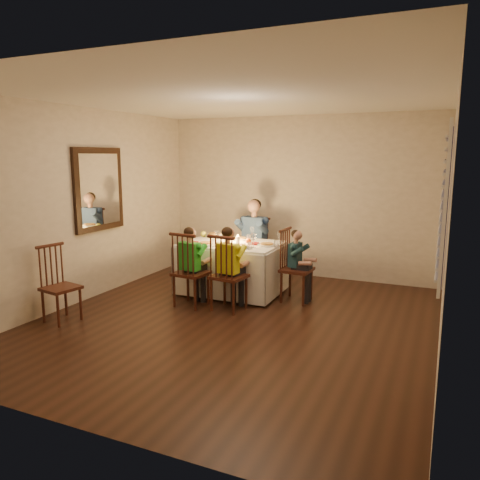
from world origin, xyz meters
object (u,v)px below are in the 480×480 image
at_px(chair_extra, 63,321).
at_px(child_yellow, 229,310).
at_px(chair_near_right, 229,310).
at_px(adult, 253,279).
at_px(chair_near_left, 192,305).
at_px(chair_end, 296,301).
at_px(chair_adult, 253,279).
at_px(child_green, 192,305).
at_px(serving_bowl, 215,236).
at_px(child_teal, 296,301).
at_px(dining_table, 232,257).

bearing_deg(chair_extra, child_yellow, -43.42).
distance_m(chair_near_right, adult, 1.55).
relative_size(chair_near_left, chair_end, 1.00).
bearing_deg(chair_adult, child_green, -92.18).
bearing_deg(chair_near_right, chair_end, -127.10).
relative_size(chair_adult, chair_near_left, 1.00).
distance_m(chair_near_right, serving_bowl, 1.46).
bearing_deg(chair_near_left, chair_near_right, -169.89).
bearing_deg(adult, chair_near_left, -92.18).
height_order(chair_near_left, child_teal, chair_near_left).
distance_m(chair_near_left, child_yellow, 0.53).
bearing_deg(adult, chair_extra, -110.00).
bearing_deg(chair_near_right, dining_table, -60.94).
bearing_deg(adult, serving_bowl, -124.02).
relative_size(chair_adult, chair_near_right, 1.00).
bearing_deg(chair_extra, chair_end, -40.24).
height_order(chair_near_left, chair_extra, chair_near_left).
bearing_deg(adult, chair_end, -33.38).
distance_m(child_green, child_teal, 1.43).
bearing_deg(adult, chair_near_right, -72.81).
height_order(child_yellow, child_teal, child_yellow).
relative_size(chair_near_left, adult, 0.77).
xyz_separation_m(adult, child_yellow, (0.28, -1.52, 0.00)).
bearing_deg(serving_bowl, chair_near_left, -79.88).
bearing_deg(chair_adult, dining_table, -84.00).
xyz_separation_m(chair_adult, serving_bowl, (-0.43, -0.50, 0.76)).
relative_size(chair_adult, chair_extra, 1.07).
bearing_deg(child_teal, adult, 52.83).
xyz_separation_m(chair_near_left, chair_near_right, (0.53, 0.05, 0.00)).
bearing_deg(dining_table, chair_end, -1.36).
bearing_deg(chair_near_left, child_green, -175.20).
xyz_separation_m(child_yellow, serving_bowl, (-0.72, 1.02, 0.76)).
bearing_deg(child_green, chair_extra, 50.61).
height_order(chair_near_right, chair_end, same).
xyz_separation_m(chair_adult, chair_extra, (-1.36, -2.72, 0.00)).
relative_size(chair_near_left, child_teal, 1.01).
bearing_deg(chair_near_left, chair_adult, -93.95).
distance_m(dining_table, chair_near_right, 0.94).
relative_size(adult, child_green, 1.22).
xyz_separation_m(dining_table, adult, (0.01, 0.80, -0.52)).
distance_m(chair_extra, child_yellow, 2.03).
bearing_deg(child_yellow, chair_adult, -72.36).
height_order(dining_table, child_green, dining_table).
relative_size(dining_table, adult, 1.09).
xyz_separation_m(chair_near_right, child_green, (-0.53, -0.05, 0.00)).
bearing_deg(chair_end, serving_bowl, 80.35).
distance_m(chair_end, child_yellow, 0.98).
relative_size(chair_end, child_teal, 1.01).
height_order(chair_near_right, child_green, child_green).
bearing_deg(chair_adult, chair_near_left, -92.18).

